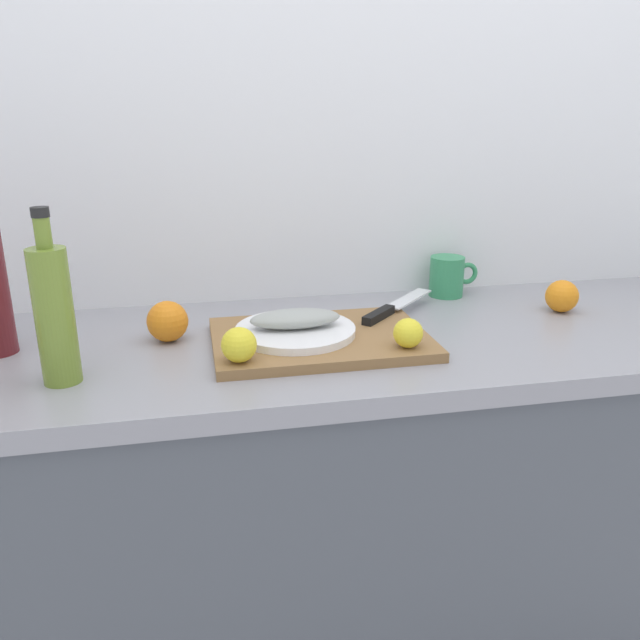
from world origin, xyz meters
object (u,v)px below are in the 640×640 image
object	(u,v)px
cutting_board	(320,339)
white_plate	(295,331)
chef_knife	(391,309)
olive_oil_bottle	(54,313)
fish_fillet	(295,319)
coffee_mug_0	(448,276)
lemon_0	(408,333)

from	to	relation	value
cutting_board	white_plate	xyz separation A→B (m)	(-0.05, 0.01, 0.02)
cutting_board	chef_knife	world-z (taller)	chef_knife
chef_knife	olive_oil_bottle	xyz separation A→B (m)	(-0.65, -0.20, 0.10)
white_plate	cutting_board	bearing A→B (deg)	-11.97
cutting_board	fish_fillet	xyz separation A→B (m)	(-0.05, 0.01, 0.04)
coffee_mug_0	lemon_0	bearing A→B (deg)	-122.06
white_plate	chef_knife	distance (m)	0.25
cutting_board	lemon_0	bearing A→B (deg)	-35.08
white_plate	lemon_0	world-z (taller)	lemon_0
cutting_board	chef_knife	distance (m)	0.21
chef_knife	coffee_mug_0	xyz separation A→B (m)	(0.20, 0.17, 0.02)
fish_fillet	olive_oil_bottle	bearing A→B (deg)	-166.55
chef_knife	lemon_0	world-z (taller)	lemon_0
olive_oil_bottle	white_plate	bearing A→B (deg)	13.45
cutting_board	olive_oil_bottle	distance (m)	0.49
chef_knife	olive_oil_bottle	world-z (taller)	olive_oil_bottle
lemon_0	cutting_board	bearing A→B (deg)	144.92
white_plate	coffee_mug_0	size ratio (longest dim) A/B	1.93
fish_fillet	lemon_0	world-z (taller)	lemon_0
fish_fillet	lemon_0	size ratio (longest dim) A/B	3.19
olive_oil_bottle	coffee_mug_0	world-z (taller)	olive_oil_bottle
white_plate	lemon_0	distance (m)	0.23
chef_knife	olive_oil_bottle	size ratio (longest dim) A/B	0.75
fish_fillet	lemon_0	distance (m)	0.23
chef_knife	coffee_mug_0	world-z (taller)	coffee_mug_0
lemon_0	coffee_mug_0	xyz separation A→B (m)	(0.24, 0.38, 0.00)
lemon_0	olive_oil_bottle	size ratio (longest dim) A/B	0.19
white_plate	lemon_0	xyz separation A→B (m)	(0.20, -0.11, 0.02)
olive_oil_bottle	coffee_mug_0	distance (m)	0.93
lemon_0	white_plate	bearing A→B (deg)	149.82
chef_knife	lemon_0	distance (m)	0.21
fish_fillet	chef_knife	bearing A→B (deg)	22.69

